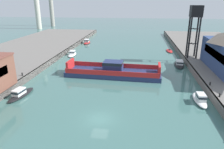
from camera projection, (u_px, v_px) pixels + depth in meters
The scene contains 13 objects.
ground_plane at pixel (99, 119), 31.68m from camera, with size 400.00×400.00×0.00m, color #3D6660.
chain_ferry at pixel (113, 71), 49.75m from camera, with size 22.33×7.43×3.53m.
moored_boat_near_left at pixel (200, 99), 36.82m from camera, with size 1.99×6.24×1.70m.
moored_boat_near_right at pixel (179, 64), 57.79m from camera, with size 3.26×8.28×1.54m.
moored_boat_mid_left at pixel (169, 51), 74.10m from camera, with size 2.19×6.13×0.94m.
moored_boat_mid_right at pixel (72, 54), 68.95m from camera, with size 3.02×7.12×1.42m.
moored_boat_far_left at pixel (87, 42), 88.39m from camera, with size 3.03×7.63×1.74m.
moored_boat_far_right at pixel (20, 93), 39.04m from camera, with size 2.79×7.16×1.60m.
crane_tower at pixel (196, 18), 56.89m from camera, with size 2.99×2.99×14.07m.
bollard_left_aft at pixel (7, 83), 40.13m from camera, with size 0.32×0.32×0.71m.
bollard_right_aft at pixel (220, 95), 35.15m from camera, with size 0.32×0.32×0.71m.
bollard_left_far at pixel (22, 74), 45.19m from camera, with size 0.32×0.32×0.71m.
bollard_right_far at pixel (210, 83), 40.04m from camera, with size 0.32×0.32×0.71m.
Camera 1 is at (5.40, -27.27, 16.69)m, focal length 34.01 mm.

